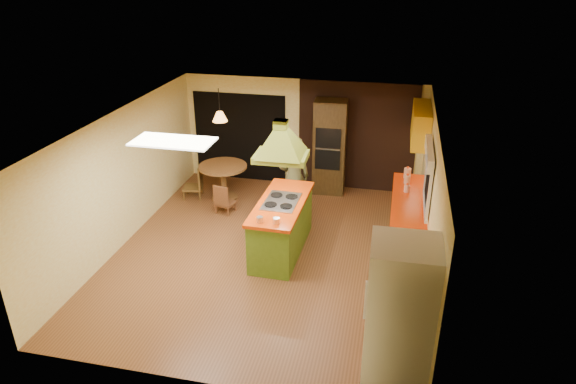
% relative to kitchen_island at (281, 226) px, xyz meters
% --- Properties ---
extents(ground, '(6.50, 6.50, 0.00)m').
position_rel_kitchen_island_xyz_m(ground, '(-0.22, -0.14, -0.50)').
color(ground, brown).
rests_on(ground, ground).
extents(room_walls, '(5.50, 6.50, 6.50)m').
position_rel_kitchen_island_xyz_m(room_walls, '(-0.22, -0.14, 0.75)').
color(room_walls, '#FFF6B6').
rests_on(room_walls, ground).
extents(ceiling_plane, '(6.50, 6.50, 0.00)m').
position_rel_kitchen_island_xyz_m(ceiling_plane, '(-0.22, -0.14, 2.00)').
color(ceiling_plane, silver).
rests_on(ceiling_plane, room_walls).
extents(brick_panel, '(2.64, 0.03, 2.50)m').
position_rel_kitchen_island_xyz_m(brick_panel, '(1.03, 3.09, 0.75)').
color(brick_panel, '#381E14').
rests_on(brick_panel, ground).
extents(nook_opening, '(2.20, 0.03, 2.10)m').
position_rel_kitchen_island_xyz_m(nook_opening, '(-1.72, 3.09, 0.55)').
color(nook_opening, black).
rests_on(nook_opening, ground).
extents(right_counter, '(0.62, 3.05, 0.92)m').
position_rel_kitchen_island_xyz_m(right_counter, '(2.23, 0.46, -0.04)').
color(right_counter, olive).
rests_on(right_counter, ground).
extents(upper_cabinets, '(0.34, 1.40, 0.70)m').
position_rel_kitchen_island_xyz_m(upper_cabinets, '(2.35, 2.06, 1.45)').
color(upper_cabinets, yellow).
rests_on(upper_cabinets, room_walls).
extents(window_right, '(0.12, 1.35, 1.06)m').
position_rel_kitchen_island_xyz_m(window_right, '(2.48, 0.26, 1.27)').
color(window_right, black).
rests_on(window_right, room_walls).
extents(fluor_panel, '(1.20, 0.60, 0.03)m').
position_rel_kitchen_island_xyz_m(fluor_panel, '(-1.32, -1.34, 1.98)').
color(fluor_panel, white).
rests_on(fluor_panel, ceiling_plane).
extents(kitchen_island, '(0.85, 2.02, 1.01)m').
position_rel_kitchen_island_xyz_m(kitchen_island, '(0.00, 0.00, 0.00)').
color(kitchen_island, '#5B8220').
rests_on(kitchen_island, ground).
extents(range_hood, '(0.91, 0.67, 0.78)m').
position_rel_kitchen_island_xyz_m(range_hood, '(0.00, 0.00, 1.75)').
color(range_hood, olive).
rests_on(range_hood, ceiling_plane).
extents(man, '(0.76, 0.65, 1.77)m').
position_rel_kitchen_island_xyz_m(man, '(-0.05, 1.35, 0.38)').
color(man, brown).
rests_on(man, ground).
extents(refrigerator, '(0.84, 0.80, 1.99)m').
position_rel_kitchen_island_xyz_m(refrigerator, '(2.12, -2.76, 0.49)').
color(refrigerator, white).
rests_on(refrigerator, ground).
extents(wall_oven, '(0.73, 0.63, 2.15)m').
position_rel_kitchen_island_xyz_m(wall_oven, '(0.46, 2.80, 0.57)').
color(wall_oven, '#463116').
rests_on(wall_oven, ground).
extents(dining_table, '(1.06, 1.06, 0.79)m').
position_rel_kitchen_island_xyz_m(dining_table, '(-1.76, 1.90, 0.05)').
color(dining_table, brown).
rests_on(dining_table, ground).
extents(chair_left, '(0.49, 0.49, 0.75)m').
position_rel_kitchen_island_xyz_m(chair_left, '(-2.46, 1.80, -0.13)').
color(chair_left, brown).
rests_on(chair_left, ground).
extents(chair_near, '(0.43, 0.43, 0.66)m').
position_rel_kitchen_island_xyz_m(chair_near, '(-1.51, 1.25, -0.17)').
color(chair_near, brown).
rests_on(chair_near, ground).
extents(pendant_lamp, '(0.39, 0.39, 0.21)m').
position_rel_kitchen_island_xyz_m(pendant_lamp, '(-1.76, 1.90, 1.40)').
color(pendant_lamp, '#FF9E3F').
rests_on(pendant_lamp, ceiling_plane).
extents(canister_large, '(0.18, 0.18, 0.21)m').
position_rel_kitchen_island_xyz_m(canister_large, '(2.18, 1.75, 0.52)').
color(canister_large, beige).
rests_on(canister_large, right_counter).
extents(canister_medium, '(0.13, 0.13, 0.17)m').
position_rel_kitchen_island_xyz_m(canister_medium, '(2.18, 1.48, 0.50)').
color(canister_medium, beige).
rests_on(canister_medium, right_counter).
extents(canister_small, '(0.12, 0.12, 0.14)m').
position_rel_kitchen_island_xyz_m(canister_small, '(2.18, 1.07, 0.49)').
color(canister_small, beige).
rests_on(canister_small, right_counter).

